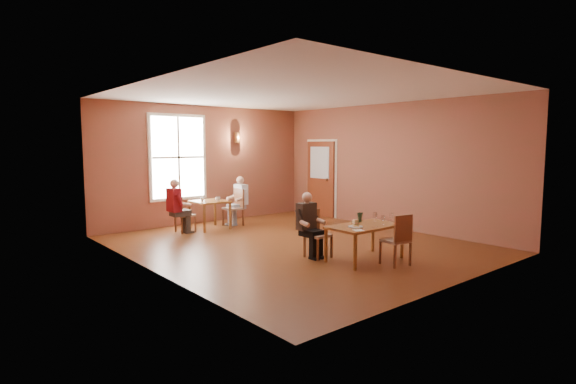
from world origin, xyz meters
TOP-DOWN VIEW (x-y plane):
  - ground at (0.00, 0.00)m, footprint 6.00×7.00m
  - wall_back at (0.00, 3.50)m, footprint 6.00×0.04m
  - wall_front at (0.00, -3.50)m, footprint 6.00×0.04m
  - wall_left at (-3.00, 0.00)m, footprint 0.04×7.00m
  - wall_right at (3.00, 0.00)m, footprint 0.04×7.00m
  - ceiling at (0.00, 0.00)m, footprint 6.00×7.00m
  - window at (-0.80, 3.45)m, footprint 1.36×0.10m
  - door at (2.94, 2.30)m, footprint 0.12×1.04m
  - wall_sconce at (0.90, 3.40)m, footprint 0.16×0.16m
  - main_table at (0.13, -1.73)m, footprint 1.32×0.74m
  - chair_diner_main at (-0.37, -1.08)m, footprint 0.38×0.38m
  - diner_main at (-0.37, -1.11)m, footprint 0.45×0.45m
  - chair_empty at (0.28, -2.26)m, footprint 0.44×0.44m
  - plate_food at (-0.16, -1.76)m, footprint 0.32×0.32m
  - sandwich at (-0.07, -1.68)m, footprint 0.09×0.09m
  - goblet_a at (0.56, -1.60)m, footprint 0.09×0.09m
  - goblet_b at (0.75, -1.81)m, footprint 0.08×0.08m
  - goblet_c at (0.41, -1.89)m, footprint 0.08×0.08m
  - menu_stand at (0.29, -1.47)m, footprint 0.11×0.08m
  - knife at (0.08, -1.98)m, footprint 0.18×0.02m
  - napkin at (-0.33, -1.99)m, footprint 0.21×0.21m
  - sunglasses at (0.65, -2.03)m, footprint 0.11×0.10m
  - second_table at (-0.45, 2.58)m, footprint 0.77×0.77m
  - chair_diner_white at (0.20, 2.58)m, footprint 0.40×0.40m
  - diner_white at (0.23, 2.58)m, footprint 0.47×0.47m
  - chair_diner_maroon at (-1.10, 2.58)m, footprint 0.37×0.37m
  - diner_maroon at (-1.13, 2.58)m, footprint 0.48×0.48m
  - cup_a at (-0.30, 2.44)m, footprint 0.14×0.14m
  - cup_b at (-0.60, 2.66)m, footprint 0.12×0.12m

SIDE VIEW (x-z plane):
  - ground at x=0.00m, z-range -0.01..0.01m
  - main_table at x=0.13m, z-range 0.00..0.62m
  - second_table at x=-0.45m, z-range 0.00..0.68m
  - chair_diner_maroon at x=-1.10m, z-range 0.00..0.83m
  - chair_diner_main at x=-0.37m, z-range 0.00..0.85m
  - chair_empty at x=0.28m, z-range 0.00..0.86m
  - chair_diner_white at x=0.20m, z-range 0.00..0.91m
  - diner_main at x=-0.37m, z-range 0.00..1.12m
  - diner_white at x=0.23m, z-range 0.00..1.18m
  - diner_maroon at x=-1.13m, z-range 0.00..1.20m
  - knife at x=0.08m, z-range 0.62..0.62m
  - napkin at x=-0.33m, z-range 0.62..0.62m
  - sunglasses at x=0.65m, z-range 0.62..0.63m
  - plate_food at x=-0.16m, z-range 0.62..0.65m
  - sandwich at x=-0.07m, z-range 0.62..0.71m
  - goblet_c at x=0.41m, z-range 0.62..0.79m
  - goblet_b at x=0.75m, z-range 0.62..0.79m
  - menu_stand at x=0.29m, z-range 0.62..0.79m
  - goblet_a at x=0.56m, z-range 0.62..0.80m
  - cup_b at x=-0.60m, z-range 0.68..0.77m
  - cup_a at x=-0.30m, z-range 0.68..0.77m
  - door at x=2.94m, z-range 0.00..2.10m
  - wall_back at x=0.00m, z-range 0.00..3.00m
  - wall_front at x=0.00m, z-range 0.00..3.00m
  - wall_left at x=-3.00m, z-range 0.00..3.00m
  - wall_right at x=3.00m, z-range 0.00..3.00m
  - window at x=-0.80m, z-range 0.72..2.68m
  - wall_sconce at x=0.90m, z-range 2.06..2.34m
  - ceiling at x=0.00m, z-range 2.98..3.02m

